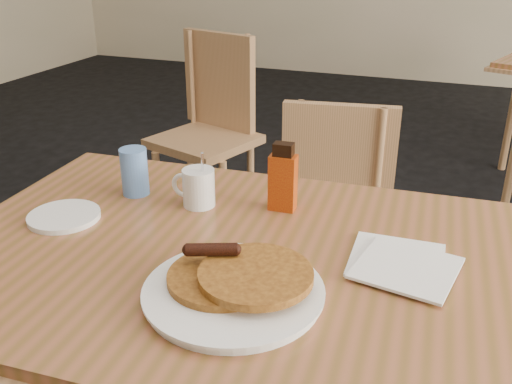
# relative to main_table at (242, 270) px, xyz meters

# --- Properties ---
(main_table) EXTENTS (1.33, 0.94, 0.75)m
(main_table) POSITION_rel_main_table_xyz_m (0.00, 0.00, 0.00)
(main_table) COLOR brown
(main_table) RESTS_ON floor
(chair_main_far) EXTENTS (0.43, 0.44, 0.84)m
(chair_main_far) POSITION_rel_main_table_xyz_m (0.00, 0.76, -0.21)
(chair_main_far) COLOR #AF7F52
(chair_main_far) RESTS_ON floor
(chair_wall_extra) EXTENTS (0.52, 0.53, 0.92)m
(chair_wall_extra) POSITION_rel_main_table_xyz_m (-0.76, 1.48, -0.16)
(chair_wall_extra) COLOR #AF7F52
(chair_wall_extra) RESTS_ON floor
(pancake_plate) EXTENTS (0.32, 0.32, 0.07)m
(pancake_plate) POSITION_rel_main_table_xyz_m (0.04, -0.14, 0.06)
(pancake_plate) COLOR white
(pancake_plate) RESTS_ON main_table
(coffee_mug) EXTENTS (0.11, 0.08, 0.14)m
(coffee_mug) POSITION_rel_main_table_xyz_m (-0.18, 0.17, 0.09)
(coffee_mug) COLOR white
(coffee_mug) RESTS_ON main_table
(syrup_bottle) EXTENTS (0.06, 0.04, 0.16)m
(syrup_bottle) POSITION_rel_main_table_xyz_m (0.01, 0.22, 0.12)
(syrup_bottle) COLOR maroon
(syrup_bottle) RESTS_ON main_table
(napkin_stack) EXTENTS (0.22, 0.23, 0.01)m
(napkin_stack) POSITION_rel_main_table_xyz_m (0.31, 0.06, 0.05)
(napkin_stack) COLOR white
(napkin_stack) RESTS_ON main_table
(blue_tumbler) EXTENTS (0.07, 0.07, 0.12)m
(blue_tumbler) POSITION_rel_main_table_xyz_m (-0.35, 0.18, 0.10)
(blue_tumbler) COLOR #5987D0
(blue_tumbler) RESTS_ON main_table
(side_saucer) EXTENTS (0.21, 0.21, 0.01)m
(side_saucer) POSITION_rel_main_table_xyz_m (-0.43, 0.00, 0.05)
(side_saucer) COLOR white
(side_saucer) RESTS_ON main_table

